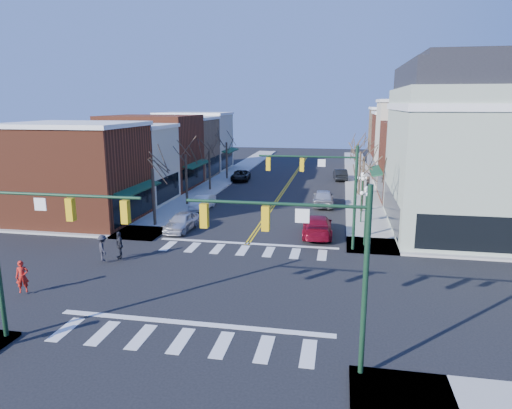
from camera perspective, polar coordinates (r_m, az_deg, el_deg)
The scene contains 35 objects.
ground at distance 25.78m, azimuth -4.63°, elevation -10.00°, with size 160.00×160.00×0.00m, color black.
sidewalk_left at distance 46.57m, azimuth -8.60°, elevation 0.27°, with size 3.50×70.00×0.15m, color #9E9B93.
sidewalk_right at distance 44.11m, azimuth 13.42°, elevation -0.63°, with size 3.50×70.00×0.15m, color #9E9B93.
bldg_left_brick_a at distance 41.44m, azimuth -21.44°, elevation 3.54°, with size 10.00×8.50×8.00m, color #612817.
bldg_left_stucco_a at distance 48.14m, azimuth -16.58°, elevation 4.73°, with size 10.00×7.00×7.50m, color beige.
bldg_left_brick_b at distance 55.27m, azimuth -12.85°, elevation 6.40°, with size 10.00×9.00×8.50m, color #612817.
bldg_left_tan at distance 62.92m, azimuth -9.86°, elevation 6.92°, with size 10.00×7.50×7.80m, color olive.
bldg_left_stucco_b at distance 70.19m, azimuth -7.66°, elevation 7.72°, with size 10.00×8.00×8.20m, color beige.
bldg_right_brick_a at distance 49.88m, azimuth 21.15°, elevation 4.95°, with size 10.00×8.50×8.00m, color #612817.
bldg_right_stucco at distance 57.38m, azimuth 19.87°, elevation 6.94°, with size 10.00×7.00×10.00m, color beige.
bldg_right_brick_b at distance 64.83m, azimuth 18.80°, elevation 6.91°, with size 10.00×8.00×8.50m, color #612817.
bldg_right_tan at distance 72.72m, azimuth 17.96°, elevation 7.71°, with size 10.00×8.00×9.00m, color olive.
victorian_corner at distance 38.92m, azimuth 25.82°, elevation 6.58°, with size 12.25×14.25×13.30m.
traffic_mast_near_left at distance 20.26m, azimuth -25.99°, elevation -3.49°, with size 6.60×0.28×7.20m.
traffic_mast_near_right at distance 16.40m, azimuth 7.18°, elevation -5.87°, with size 6.60×0.28×7.20m.
traffic_mast_far_right at distance 30.79m, azimuth 8.91°, elevation 2.75°, with size 6.60×0.28×7.20m.
lamppost_corner at distance 32.24m, azimuth 13.59°, elevation -0.17°, with size 0.36×0.36×4.33m.
lamppost_midblock at distance 38.61m, azimuth 13.14°, elevation 1.91°, with size 0.36×0.36×4.33m.
tree_left_a at distance 37.77m, azimuth -12.66°, elevation 0.81°, with size 0.24×0.24×4.76m, color #382B21.
tree_left_b at distance 45.07m, azimuth -8.69°, elevation 3.02°, with size 0.24×0.24×5.04m, color #382B21.
tree_left_c at distance 52.64m, azimuth -5.83°, elevation 4.19°, with size 0.24×0.24×4.55m, color #382B21.
tree_left_d at distance 60.26m, azimuth -3.68°, elevation 5.45°, with size 0.24×0.24×4.90m, color #382B21.
tree_right_a at distance 34.83m, azimuth 13.68°, elevation -0.34°, with size 0.24×0.24×4.62m, color #382B21.
tree_right_b at distance 42.62m, azimuth 13.18°, elevation 2.38°, with size 0.24×0.24×5.18m, color #382B21.
tree_right_c at distance 50.53m, azimuth 12.81°, elevation 3.75°, with size 0.24×0.24×4.83m, color #382B21.
tree_right_d at distance 58.45m, azimuth 12.56°, elevation 4.99°, with size 0.24×0.24×4.97m, color #382B21.
car_left_near at distance 36.44m, azimuth -9.29°, elevation -2.15°, with size 1.72×4.26×1.45m, color silver.
car_left_mid at distance 43.58m, azimuth -6.69°, elevation 0.27°, with size 1.40×4.02×1.32m, color silver.
car_left_far at distance 59.48m, azimuth -1.93°, elevation 3.64°, with size 2.21×4.79×1.33m, color black.
car_right_near at distance 34.91m, azimuth 7.66°, elevation -2.64°, with size 2.21×5.44×1.58m, color maroon.
car_right_mid at distance 45.08m, azimuth 8.39°, elevation 0.86°, with size 1.99×4.94×1.68m, color silver.
car_right_far at distance 60.98m, azimuth 10.49°, elevation 3.72°, with size 1.56×4.47×1.47m, color black.
pedestrian_red_a at distance 27.04m, azimuth -27.18°, elevation -8.02°, with size 0.62×0.41×1.71m, color red.
pedestrian_dark_a at distance 30.43m, azimuth -16.70°, elevation -4.87°, with size 1.03×0.43×1.76m, color black.
pedestrian_dark_b at distance 30.30m, azimuth -18.61°, elevation -5.17°, with size 1.08×0.62×1.68m, color black.
Camera 1 is at (6.39, -22.94, 9.86)m, focal length 32.00 mm.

